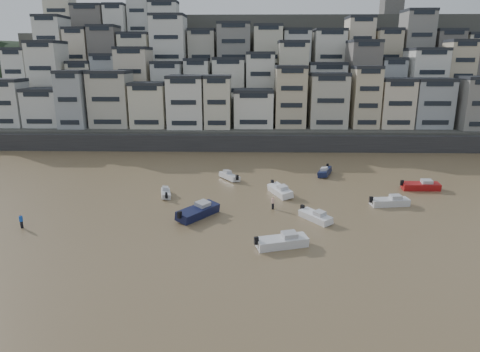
{
  "coord_description": "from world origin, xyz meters",
  "views": [
    {
      "loc": [
        10.78,
        -25.02,
        19.21
      ],
      "look_at": [
        9.41,
        30.0,
        4.0
      ],
      "focal_mm": 32.0,
      "sensor_mm": 36.0,
      "label": 1
    }
  ],
  "objects_px": {
    "boat_e": "(280,190)",
    "boat_a": "(282,240)",
    "boat_i": "(325,171)",
    "person_blue": "(21,221)",
    "boat_g": "(421,185)",
    "boat_h": "(229,175)",
    "boat_d": "(390,200)",
    "boat_f": "(166,192)",
    "boat_b": "(315,215)",
    "person_pink": "(273,203)",
    "boat_c": "(198,210)"
  },
  "relations": [
    {
      "from": "boat_h",
      "to": "boat_i",
      "type": "distance_m",
      "value": 16.37
    },
    {
      "from": "boat_h",
      "to": "boat_g",
      "type": "xyz_separation_m",
      "value": [
        29.16,
        -5.04,
        0.15
      ]
    },
    {
      "from": "boat_c",
      "to": "person_pink",
      "type": "xyz_separation_m",
      "value": [
        9.5,
        3.16,
        -0.05
      ]
    },
    {
      "from": "boat_d",
      "to": "boat_g",
      "type": "height_order",
      "value": "boat_g"
    },
    {
      "from": "boat_b",
      "to": "boat_a",
      "type": "xyz_separation_m",
      "value": [
        -4.62,
        -7.69,
        0.12
      ]
    },
    {
      "from": "boat_d",
      "to": "person_blue",
      "type": "relative_size",
      "value": 3.24
    },
    {
      "from": "boat_h",
      "to": "boat_g",
      "type": "height_order",
      "value": "boat_g"
    },
    {
      "from": "person_blue",
      "to": "boat_a",
      "type": "bearing_deg",
      "value": -8.52
    },
    {
      "from": "boat_a",
      "to": "boat_f",
      "type": "distance_m",
      "value": 22.89
    },
    {
      "from": "boat_i",
      "to": "person_blue",
      "type": "xyz_separation_m",
      "value": [
        -39.39,
        -24.47,
        0.14
      ]
    },
    {
      "from": "person_blue",
      "to": "person_pink",
      "type": "xyz_separation_m",
      "value": [
        29.72,
        7.23,
        0.0
      ]
    },
    {
      "from": "boat_i",
      "to": "boat_h",
      "type": "bearing_deg",
      "value": -59.33
    },
    {
      "from": "boat_c",
      "to": "boat_f",
      "type": "xyz_separation_m",
      "value": [
        -5.66,
        8.23,
        -0.35
      ]
    },
    {
      "from": "boat_e",
      "to": "boat_g",
      "type": "distance_m",
      "value": 21.63
    },
    {
      "from": "boat_a",
      "to": "boat_i",
      "type": "xyz_separation_m",
      "value": [
        9.29,
        28.98,
        -0.09
      ]
    },
    {
      "from": "boat_g",
      "to": "person_pink",
      "type": "xyz_separation_m",
      "value": [
        -22.75,
        -9.12,
        0.05
      ]
    },
    {
      "from": "boat_c",
      "to": "person_blue",
      "type": "distance_m",
      "value": 20.63
    },
    {
      "from": "boat_d",
      "to": "boat_c",
      "type": "xyz_separation_m",
      "value": [
        -25.32,
        -4.93,
        0.15
      ]
    },
    {
      "from": "boat_a",
      "to": "boat_h",
      "type": "bearing_deg",
      "value": 87.66
    },
    {
      "from": "boat_b",
      "to": "boat_e",
      "type": "bearing_deg",
      "value": 165.28
    },
    {
      "from": "boat_i",
      "to": "boat_g",
      "type": "distance_m",
      "value": 15.39
    },
    {
      "from": "boat_b",
      "to": "boat_c",
      "type": "xyz_separation_m",
      "value": [
        -14.49,
        0.89,
        0.23
      ]
    },
    {
      "from": "boat_i",
      "to": "person_blue",
      "type": "height_order",
      "value": "person_blue"
    },
    {
      "from": "boat_d",
      "to": "boat_b",
      "type": "relative_size",
      "value": 1.1
    },
    {
      "from": "boat_g",
      "to": "person_pink",
      "type": "bearing_deg",
      "value": -158.21
    },
    {
      "from": "boat_f",
      "to": "person_pink",
      "type": "relative_size",
      "value": 2.4
    },
    {
      "from": "boat_f",
      "to": "person_blue",
      "type": "xyz_separation_m",
      "value": [
        -14.57,
        -12.3,
        0.3
      ]
    },
    {
      "from": "boat_g",
      "to": "person_blue",
      "type": "distance_m",
      "value": 54.96
    },
    {
      "from": "boat_c",
      "to": "person_pink",
      "type": "relative_size",
      "value": 3.88
    },
    {
      "from": "boat_e",
      "to": "boat_a",
      "type": "xyz_separation_m",
      "value": [
        -0.95,
        -17.85,
        0.02
      ]
    },
    {
      "from": "person_blue",
      "to": "person_pink",
      "type": "height_order",
      "value": "same"
    },
    {
      "from": "boat_c",
      "to": "boat_i",
      "type": "distance_m",
      "value": 27.99
    },
    {
      "from": "boat_i",
      "to": "boat_g",
      "type": "height_order",
      "value": "boat_g"
    },
    {
      "from": "boat_f",
      "to": "person_blue",
      "type": "relative_size",
      "value": 2.4
    },
    {
      "from": "boat_a",
      "to": "person_pink",
      "type": "relative_size",
      "value": 3.45
    },
    {
      "from": "boat_a",
      "to": "boat_h",
      "type": "distance_m",
      "value": 26.78
    },
    {
      "from": "boat_d",
      "to": "boat_f",
      "type": "bearing_deg",
      "value": 165.88
    },
    {
      "from": "boat_g",
      "to": "person_blue",
      "type": "height_order",
      "value": "person_blue"
    },
    {
      "from": "person_blue",
      "to": "boat_f",
      "type": "bearing_deg",
      "value": 40.18
    },
    {
      "from": "boat_c",
      "to": "boat_a",
      "type": "bearing_deg",
      "value": -95.2
    },
    {
      "from": "boat_a",
      "to": "person_blue",
      "type": "height_order",
      "value": "person_blue"
    },
    {
      "from": "boat_e",
      "to": "boat_d",
      "type": "relative_size",
      "value": 1.04
    },
    {
      "from": "boat_a",
      "to": "boat_g",
      "type": "bearing_deg",
      "value": 25.98
    },
    {
      "from": "boat_d",
      "to": "person_pink",
      "type": "distance_m",
      "value": 15.92
    },
    {
      "from": "boat_c",
      "to": "boat_g",
      "type": "relative_size",
      "value": 1.12
    },
    {
      "from": "boat_e",
      "to": "boat_c",
      "type": "bearing_deg",
      "value": -70.62
    },
    {
      "from": "boat_e",
      "to": "boat_b",
      "type": "relative_size",
      "value": 1.15
    },
    {
      "from": "boat_e",
      "to": "boat_c",
      "type": "distance_m",
      "value": 14.26
    },
    {
      "from": "boat_f",
      "to": "person_blue",
      "type": "bearing_deg",
      "value": 116.51
    },
    {
      "from": "boat_a",
      "to": "person_blue",
      "type": "relative_size",
      "value": 3.45
    }
  ]
}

